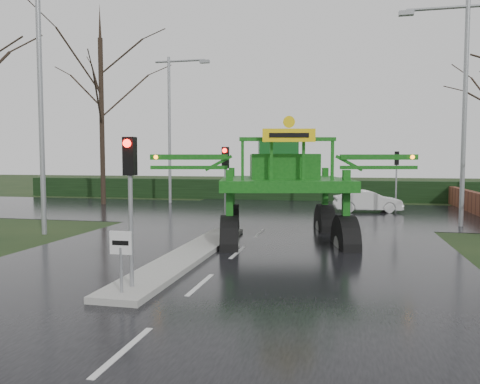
% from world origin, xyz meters
% --- Properties ---
extents(ground, '(140.00, 140.00, 0.00)m').
position_xyz_m(ground, '(0.00, 0.00, 0.00)').
color(ground, black).
rests_on(ground, ground).
extents(road_main, '(14.00, 80.00, 0.02)m').
position_xyz_m(road_main, '(0.00, 10.00, 0.00)').
color(road_main, black).
rests_on(road_main, ground).
extents(road_cross, '(80.00, 12.00, 0.02)m').
position_xyz_m(road_cross, '(0.00, 16.00, 0.01)').
color(road_cross, black).
rests_on(road_cross, ground).
extents(median_island, '(1.20, 10.00, 0.16)m').
position_xyz_m(median_island, '(-1.30, 3.00, 0.09)').
color(median_island, gray).
rests_on(median_island, ground).
extents(hedge_row, '(44.00, 0.90, 1.50)m').
position_xyz_m(hedge_row, '(0.00, 24.00, 0.75)').
color(hedge_row, black).
rests_on(hedge_row, ground).
extents(keep_left_sign, '(0.50, 0.07, 1.35)m').
position_xyz_m(keep_left_sign, '(-1.30, -1.50, 1.06)').
color(keep_left_sign, gray).
rests_on(keep_left_sign, ground).
extents(traffic_signal_near, '(0.26, 0.33, 3.52)m').
position_xyz_m(traffic_signal_near, '(-1.30, -1.01, 2.59)').
color(traffic_signal_near, gray).
rests_on(traffic_signal_near, ground).
extents(traffic_signal_mid, '(0.26, 0.33, 3.52)m').
position_xyz_m(traffic_signal_mid, '(-1.30, 7.49, 2.59)').
color(traffic_signal_mid, gray).
rests_on(traffic_signal_mid, ground).
extents(traffic_signal_far, '(0.26, 0.33, 3.52)m').
position_xyz_m(traffic_signal_far, '(6.50, 20.01, 2.59)').
color(traffic_signal_far, gray).
rests_on(traffic_signal_far, ground).
extents(street_light_left_near, '(3.85, 0.30, 10.00)m').
position_xyz_m(street_light_left_near, '(-8.19, 6.00, 5.99)').
color(street_light_left_near, gray).
rests_on(street_light_left_near, ground).
extents(street_light_right, '(3.85, 0.30, 10.00)m').
position_xyz_m(street_light_right, '(8.19, 12.00, 5.99)').
color(street_light_right, gray).
rests_on(street_light_right, ground).
extents(street_light_left_far, '(3.85, 0.30, 10.00)m').
position_xyz_m(street_light_left_far, '(-8.19, 20.00, 5.99)').
color(street_light_left_far, gray).
rests_on(street_light_left_far, ground).
extents(tree_left_far, '(7.70, 7.70, 13.26)m').
position_xyz_m(tree_left_far, '(-12.50, 18.00, 7.15)').
color(tree_left_far, black).
rests_on(tree_left_far, ground).
extents(crop_sprayer, '(9.82, 7.09, 5.60)m').
position_xyz_m(crop_sprayer, '(-0.56, 5.20, 2.65)').
color(crop_sprayer, black).
rests_on(crop_sprayer, ground).
extents(white_sedan, '(3.95, 1.90, 1.25)m').
position_xyz_m(white_sedan, '(4.65, 17.04, 0.00)').
color(white_sedan, silver).
rests_on(white_sedan, ground).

